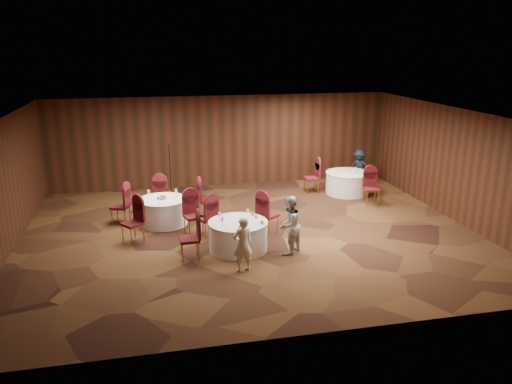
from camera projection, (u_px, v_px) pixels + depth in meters
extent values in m
plane|color=black|center=(250.00, 233.00, 13.47)|extent=(12.00, 12.00, 0.00)
plane|color=silver|center=(250.00, 115.00, 12.56)|extent=(12.00, 12.00, 0.00)
plane|color=black|center=(222.00, 141.00, 17.70)|extent=(12.00, 0.00, 12.00)
plane|color=black|center=(310.00, 251.00, 8.33)|extent=(12.00, 0.00, 12.00)
plane|color=black|center=(2.00, 190.00, 11.80)|extent=(0.00, 10.00, 10.00)
plane|color=black|center=(456.00, 165.00, 14.23)|extent=(0.00, 10.00, 10.00)
cylinder|color=white|center=(238.00, 236.00, 12.31)|extent=(1.44, 1.44, 0.72)
cylinder|color=white|center=(238.00, 222.00, 12.21)|extent=(1.47, 1.47, 0.03)
cylinder|color=white|center=(163.00, 212.00, 14.10)|extent=(1.34, 1.34, 0.72)
cylinder|color=white|center=(163.00, 199.00, 13.99)|extent=(1.37, 1.37, 0.03)
cylinder|color=white|center=(347.00, 183.00, 16.99)|extent=(1.46, 1.46, 0.72)
cylinder|color=white|center=(348.00, 173.00, 16.89)|extent=(1.49, 1.49, 0.03)
cylinder|color=silver|center=(256.00, 223.00, 12.14)|extent=(0.06, 0.06, 0.01)
cylinder|color=silver|center=(256.00, 220.00, 12.12)|extent=(0.01, 0.01, 0.11)
cone|color=silver|center=(256.00, 216.00, 12.09)|extent=(0.08, 0.08, 0.10)
cylinder|color=silver|center=(248.00, 217.00, 12.51)|extent=(0.06, 0.06, 0.01)
cylinder|color=silver|center=(248.00, 215.00, 12.50)|extent=(0.01, 0.01, 0.11)
cone|color=silver|center=(248.00, 211.00, 12.47)|extent=(0.08, 0.08, 0.10)
cylinder|color=silver|center=(222.00, 226.00, 11.94)|extent=(0.06, 0.06, 0.01)
cylinder|color=silver|center=(222.00, 223.00, 11.92)|extent=(0.01, 0.01, 0.11)
cone|color=silver|center=(222.00, 219.00, 11.89)|extent=(0.08, 0.08, 0.10)
cylinder|color=silver|center=(219.00, 220.00, 12.29)|extent=(0.06, 0.06, 0.01)
cylinder|color=silver|center=(219.00, 218.00, 12.27)|extent=(0.01, 0.01, 0.11)
cone|color=silver|center=(219.00, 214.00, 12.24)|extent=(0.08, 0.08, 0.10)
cylinder|color=white|center=(240.00, 229.00, 11.73)|extent=(0.15, 0.15, 0.01)
sphere|color=#9E6B33|center=(240.00, 227.00, 11.72)|extent=(0.08, 0.08, 0.08)
cylinder|color=white|center=(262.00, 224.00, 12.06)|extent=(0.15, 0.15, 0.01)
sphere|color=#9E6B33|center=(262.00, 222.00, 12.05)|extent=(0.08, 0.08, 0.08)
cylinder|color=white|center=(253.00, 215.00, 12.64)|extent=(0.15, 0.15, 0.01)
sphere|color=#9E6B33|center=(253.00, 214.00, 12.63)|extent=(0.08, 0.08, 0.08)
cylinder|color=silver|center=(176.00, 197.00, 14.20)|extent=(0.06, 0.06, 0.01)
cylinder|color=silver|center=(176.00, 195.00, 14.18)|extent=(0.01, 0.01, 0.11)
cone|color=silver|center=(176.00, 191.00, 14.15)|extent=(0.08, 0.08, 0.10)
cylinder|color=silver|center=(149.00, 197.00, 14.14)|extent=(0.06, 0.06, 0.01)
cylinder|color=silver|center=(149.00, 195.00, 14.12)|extent=(0.01, 0.01, 0.11)
cone|color=silver|center=(149.00, 192.00, 14.09)|extent=(0.08, 0.08, 0.10)
cylinder|color=silver|center=(159.00, 204.00, 13.55)|extent=(0.06, 0.06, 0.01)
cylinder|color=silver|center=(158.00, 202.00, 13.53)|extent=(0.01, 0.01, 0.11)
cone|color=silver|center=(158.00, 198.00, 13.50)|extent=(0.08, 0.08, 0.10)
cylinder|color=brown|center=(163.00, 198.00, 13.98)|extent=(0.22, 0.22, 0.06)
sphere|color=#9E6B33|center=(161.00, 196.00, 13.98)|extent=(0.07, 0.07, 0.07)
sphere|color=#9E6B33|center=(164.00, 196.00, 13.95)|extent=(0.07, 0.07, 0.07)
cylinder|color=silver|center=(355.00, 174.00, 16.71)|extent=(0.06, 0.06, 0.01)
cylinder|color=silver|center=(355.00, 172.00, 16.70)|extent=(0.01, 0.01, 0.11)
cone|color=silver|center=(355.00, 169.00, 16.67)|extent=(0.08, 0.08, 0.10)
cylinder|color=black|center=(171.00, 193.00, 17.05)|extent=(0.24, 0.24, 0.02)
cylinder|color=black|center=(170.00, 169.00, 16.81)|extent=(0.02, 0.02, 1.68)
cylinder|color=black|center=(169.00, 145.00, 16.62)|extent=(0.04, 0.12, 0.04)
imported|color=silver|center=(243.00, 244.00, 11.09)|extent=(0.52, 0.40, 1.28)
imported|color=#B9BABF|center=(289.00, 225.00, 12.01)|extent=(0.89, 0.88, 1.45)
imported|color=black|center=(359.00, 167.00, 17.97)|extent=(0.94, 0.91, 1.29)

